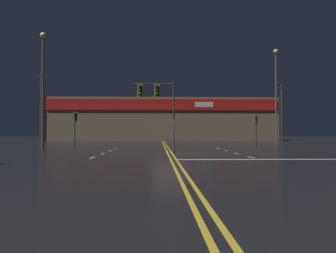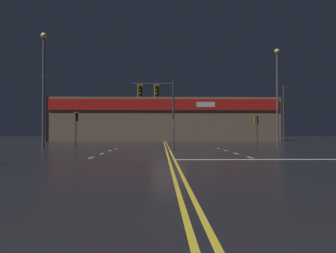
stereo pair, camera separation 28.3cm
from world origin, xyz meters
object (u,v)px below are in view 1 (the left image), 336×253
Objects in this scene: traffic_signal_median at (157,98)px; streetlight_median_approach at (43,75)px; traffic_signal_corner_northwest at (75,121)px; traffic_signal_corner_northeast at (256,123)px; streetlight_near_left at (276,85)px.

traffic_signal_median is 11.22m from streetlight_median_approach.
traffic_signal_corner_northeast is at bearing -1.73° from traffic_signal_corner_northwest.
traffic_signal_corner_northwest is at bearing 74.77° from streetlight_median_approach.
traffic_signal_median is 1.66× the size of traffic_signal_corner_northeast.
traffic_signal_median is at bearing -20.77° from streetlight_median_approach.
traffic_signal_median reaches higher than traffic_signal_corner_northeast.
traffic_signal_median is 0.52× the size of streetlight_near_left.
streetlight_near_left is (13.30, 10.27, 2.55)m from traffic_signal_median.
streetlight_near_left reaches higher than traffic_signal_median.
traffic_signal_corner_northwest is 0.35× the size of streetlight_median_approach.
streetlight_median_approach reaches higher than traffic_signal_median.
traffic_signal_median is at bearing -142.33° from streetlight_near_left.
traffic_signal_corner_northeast is 0.32× the size of streetlight_median_approach.
streetlight_median_approach is at bearing -105.23° from traffic_signal_corner_northwest.
traffic_signal_corner_northwest is 22.43m from streetlight_near_left.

